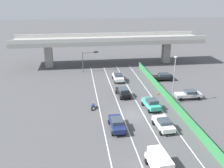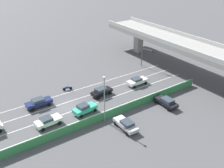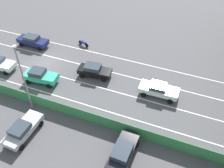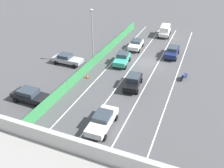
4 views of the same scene
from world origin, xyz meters
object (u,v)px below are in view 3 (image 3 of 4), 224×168
(motorcycle, at_px, (83,43))
(street_lamp, at_px, (22,73))
(car_sedan_white, at_px, (159,89))
(parked_wagon_silver, at_px, (23,129))
(parked_sedan_dark, at_px, (123,152))
(car_sedan_navy, at_px, (33,40))
(car_taxi_teal, at_px, (40,76))
(traffic_cone, at_px, (70,108))
(car_sedan_black, at_px, (94,70))

(motorcycle, distance_m, street_lamp, 14.22)
(car_sedan_white, xyz_separation_m, parked_wagon_silver, (10.87, -11.30, -0.02))
(parked_sedan_dark, bearing_deg, car_sedan_navy, -124.06)
(car_taxi_teal, distance_m, parked_sedan_dark, 14.84)
(parked_wagon_silver, distance_m, parked_sedan_dark, 10.36)
(parked_wagon_silver, distance_m, traffic_cone, 5.55)
(car_sedan_white, height_order, traffic_cone, car_sedan_white)
(parked_wagon_silver, height_order, street_lamp, street_lamp)
(car_sedan_black, height_order, parked_wagon_silver, car_sedan_black)
(car_sedan_white, bearing_deg, motorcycle, -115.49)
(car_taxi_teal, xyz_separation_m, motorcycle, (-9.40, 1.29, -0.48))
(parked_wagon_silver, bearing_deg, car_sedan_navy, -148.10)
(car_sedan_black, relative_size, parked_wagon_silver, 0.95)
(traffic_cone, bearing_deg, parked_wagon_silver, -29.92)
(car_sedan_navy, xyz_separation_m, traffic_cone, (9.50, 11.65, -0.62))
(car_sedan_black, relative_size, street_lamp, 0.54)
(street_lamp, bearing_deg, parked_sedan_dark, 79.08)
(motorcycle, xyz_separation_m, traffic_cone, (12.35, 4.58, -0.17))
(motorcycle, distance_m, parked_wagon_silver, 17.24)
(car_sedan_navy, relative_size, parked_wagon_silver, 1.00)
(motorcycle, relative_size, street_lamp, 0.23)
(car_taxi_teal, relative_size, parked_sedan_dark, 0.95)
(car_sedan_black, bearing_deg, car_taxi_teal, -58.20)
(car_sedan_black, xyz_separation_m, motorcycle, (-5.81, -4.51, -0.44))
(car_sedan_navy, distance_m, street_lamp, 13.51)
(car_sedan_white, relative_size, car_taxi_teal, 1.05)
(car_sedan_black, distance_m, parked_wagon_silver, 11.64)
(street_lamp, bearing_deg, motorcycle, -179.13)
(car_sedan_navy, distance_m, parked_wagon_silver, 16.83)
(car_sedan_navy, bearing_deg, car_sedan_white, 80.40)
(parked_sedan_dark, xyz_separation_m, street_lamp, (-2.30, -11.89, 4.04))
(motorcycle, height_order, traffic_cone, motorcycle)
(car_taxi_teal, height_order, motorcycle, car_taxi_teal)
(car_sedan_navy, bearing_deg, parked_wagon_silver, 31.90)
(traffic_cone, bearing_deg, car_sedan_white, 125.44)
(car_sedan_white, bearing_deg, car_taxi_teal, -77.72)
(motorcycle, relative_size, traffic_cone, 3.02)
(car_sedan_navy, height_order, traffic_cone, car_sedan_navy)
(motorcycle, height_order, parked_sedan_dark, parked_sedan_dark)
(street_lamp, bearing_deg, car_sedan_navy, -145.71)
(car_sedan_black, height_order, parked_sedan_dark, car_sedan_black)
(car_sedan_white, bearing_deg, parked_sedan_dark, -6.20)
(car_taxi_teal, relative_size, traffic_cone, 7.09)
(car_taxi_teal, distance_m, street_lamp, 5.91)
(traffic_cone, bearing_deg, parked_sedan_dark, 65.33)
(car_sedan_navy, xyz_separation_m, parked_wagon_silver, (14.29, 8.89, -0.05))
(car_taxi_teal, relative_size, parked_wagon_silver, 0.94)
(parked_sedan_dark, bearing_deg, car_sedan_black, -142.78)
(car_sedan_white, xyz_separation_m, parked_sedan_dark, (9.54, -1.04, -0.00))
(car_sedan_white, distance_m, street_lamp, 15.36)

